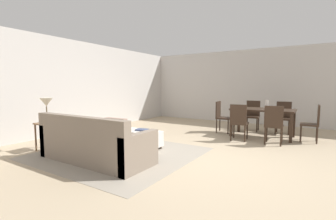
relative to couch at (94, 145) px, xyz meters
name	(u,v)px	position (x,y,z in m)	size (l,w,h in m)	color
ground_plane	(211,161)	(1.80, 1.16, -0.30)	(10.80, 10.80, 0.00)	tan
wall_back	(265,87)	(1.80, 6.16, 1.05)	(9.00, 0.12, 2.70)	beige
wall_left	(76,87)	(-2.70, 1.66, 1.05)	(0.12, 11.00, 2.70)	beige
area_rug	(119,153)	(0.03, 0.60, -0.29)	(3.00, 2.80, 0.01)	gray
couch	(94,145)	(0.00, 0.00, 0.00)	(2.20, 0.86, 0.86)	gray
ottoman_table	(138,138)	(0.07, 1.15, -0.07)	(1.07, 0.49, 0.39)	silver
side_table	(48,129)	(-1.40, -0.03, 0.17)	(0.40, 0.40, 0.60)	brown
table_lamp	(46,103)	(-1.40, -0.03, 0.71)	(0.26, 0.26, 0.53)	brown
dining_table	(263,112)	(2.18, 3.87, 0.37)	(1.58, 0.87, 0.76)	#332319
dining_chair_near_left	(239,120)	(1.77, 3.04, 0.22)	(0.43, 0.43, 0.92)	#332319
dining_chair_near_right	(274,123)	(2.58, 3.06, 0.22)	(0.42, 0.42, 0.92)	#332319
dining_chair_far_left	(253,114)	(1.73, 4.69, 0.22)	(0.43, 0.43, 0.92)	#332319
dining_chair_far_right	(283,116)	(2.59, 4.70, 0.22)	(0.41, 0.41, 0.92)	#332319
dining_chair_head_east	(314,121)	(3.36, 3.86, 0.22)	(0.41, 0.41, 0.92)	#332319
dining_chair_head_west	(221,115)	(1.02, 3.88, 0.22)	(0.43, 0.43, 0.92)	#332319
vase_centerpiece	(267,105)	(2.26, 3.91, 0.58)	(0.08, 0.08, 0.24)	silver
book_on_ottoman	(142,130)	(0.17, 1.19, 0.11)	(0.26, 0.20, 0.03)	#3F4C72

